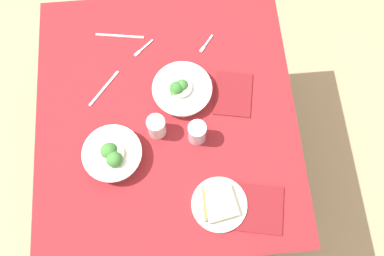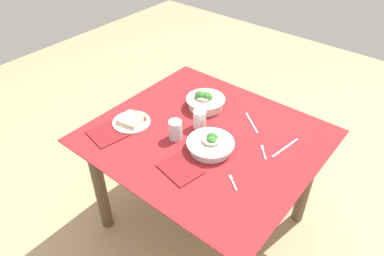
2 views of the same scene
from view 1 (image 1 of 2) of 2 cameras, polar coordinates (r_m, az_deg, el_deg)
name	(u,v)px [view 1 (image 1 of 2)]	position (r m, az deg, el deg)	size (l,w,h in m)	color
ground_plane	(173,161)	(2.35, -2.51, -4.45)	(6.00, 6.00, 0.00)	tan
dining_table	(167,124)	(1.79, -3.29, 0.60)	(1.13, 1.02, 0.70)	maroon
broccoli_bowl_far	(181,90)	(1.69, -1.41, 5.10)	(0.24, 0.24, 0.08)	white
broccoli_bowl_near	(113,155)	(1.62, -10.54, -3.51)	(0.22, 0.22, 0.10)	silver
bread_side_plate	(219,204)	(1.58, 3.60, -10.08)	(0.20, 0.20, 0.04)	silver
water_glass_center	(157,127)	(1.62, -4.75, 0.19)	(0.07, 0.07, 0.10)	silver
water_glass_side	(197,133)	(1.60, 0.68, -0.61)	(0.07, 0.07, 0.10)	silver
fork_by_far_bowl	(143,49)	(1.82, -6.56, 10.47)	(0.08, 0.09, 0.00)	#B7B7BC
fork_by_near_bowl	(206,44)	(1.82, 1.86, 11.08)	(0.08, 0.07, 0.00)	#B7B7BC
table_knife_left	(120,36)	(1.87, -9.61, 12.00)	(0.20, 0.01, 0.00)	#B7B7BC
table_knife_right	(104,88)	(1.76, -11.64, 5.21)	(0.19, 0.01, 0.00)	#B7B7BC
napkin_folded_upper	(233,94)	(1.72, 5.50, 4.53)	(0.19, 0.15, 0.01)	maroon
napkin_folded_lower	(260,209)	(1.60, 9.04, -10.58)	(0.18, 0.17, 0.01)	maroon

